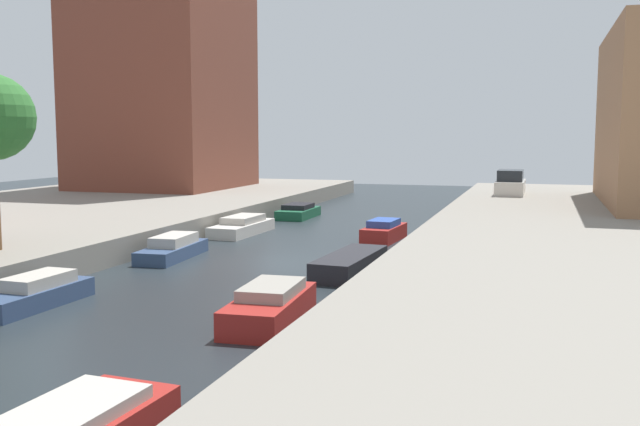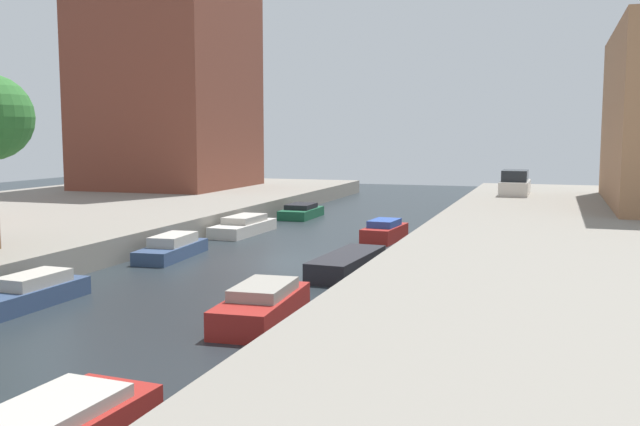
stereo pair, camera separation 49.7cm
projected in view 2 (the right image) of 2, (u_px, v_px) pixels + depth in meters
ground_plane at (265, 263)px, 26.49m from camera, size 84.00×84.00×0.00m
apartment_tower_far at (168, 55)px, 49.89m from camera, size 10.00×10.75×18.71m
parked_car at (515, 184)px, 44.37m from camera, size 1.77×4.45×1.56m
moored_boat_left_1 at (31, 292)px, 19.83m from camera, size 1.34×3.76×0.89m
moored_boat_left_2 at (172, 248)px, 27.51m from camera, size 1.66×4.15×0.90m
moored_boat_left_3 at (244, 226)px, 34.07m from camera, size 1.67×4.57×0.88m
moored_boat_left_4 at (301, 212)px, 40.63m from camera, size 1.65×3.66×0.81m
moored_boat_right_1 at (262, 306)px, 18.04m from camera, size 1.72×4.01×0.99m
moored_boat_right_2 at (347, 264)px, 24.39m from camera, size 1.67×4.67×0.69m
moored_boat_right_3 at (385, 232)px, 31.86m from camera, size 1.54×3.36×0.97m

